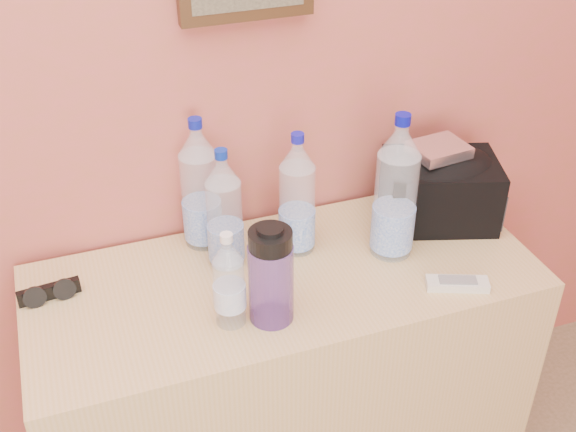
{
  "coord_description": "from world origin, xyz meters",
  "views": [
    {
      "loc": [
        0.02,
        0.49,
        1.79
      ],
      "look_at": [
        0.46,
        1.71,
        0.92
      ],
      "focal_mm": 45.0,
      "sensor_mm": 36.0,
      "label": 1
    }
  ],
  "objects_px": {
    "sunglasses": "(49,292)",
    "toiletry_bag": "(440,187)",
    "pet_large_b": "(200,190)",
    "pet_large_c": "(297,200)",
    "pet_large_a": "(225,215)",
    "foil_packet": "(439,150)",
    "pet_large_d": "(396,194)",
    "dresser": "(285,387)",
    "nalgene_bottle": "(271,275)",
    "ac_remote": "(457,284)",
    "pet_small": "(229,284)"
  },
  "relations": [
    {
      "from": "pet_small",
      "to": "foil_packet",
      "type": "relative_size",
      "value": 1.74
    },
    {
      "from": "dresser",
      "to": "nalgene_bottle",
      "type": "height_order",
      "value": "nalgene_bottle"
    },
    {
      "from": "ac_remote",
      "to": "foil_packet",
      "type": "xyz_separation_m",
      "value": [
        0.08,
        0.27,
        0.19
      ]
    },
    {
      "from": "foil_packet",
      "to": "pet_large_d",
      "type": "bearing_deg",
      "value": -150.08
    },
    {
      "from": "pet_large_d",
      "to": "toiletry_bag",
      "type": "xyz_separation_m",
      "value": [
        0.18,
        0.09,
        -0.07
      ]
    },
    {
      "from": "nalgene_bottle",
      "to": "foil_packet",
      "type": "height_order",
      "value": "nalgene_bottle"
    },
    {
      "from": "dresser",
      "to": "nalgene_bottle",
      "type": "relative_size",
      "value": 5.09
    },
    {
      "from": "pet_large_d",
      "to": "foil_packet",
      "type": "height_order",
      "value": "pet_large_d"
    },
    {
      "from": "toiletry_bag",
      "to": "foil_packet",
      "type": "relative_size",
      "value": 2.13
    },
    {
      "from": "pet_small",
      "to": "pet_large_d",
      "type": "bearing_deg",
      "value": 14.68
    },
    {
      "from": "dresser",
      "to": "pet_large_a",
      "type": "bearing_deg",
      "value": 139.29
    },
    {
      "from": "sunglasses",
      "to": "pet_large_c",
      "type": "bearing_deg",
      "value": -6.11
    },
    {
      "from": "dresser",
      "to": "pet_large_c",
      "type": "bearing_deg",
      "value": 55.82
    },
    {
      "from": "dresser",
      "to": "pet_small",
      "type": "distance_m",
      "value": 0.51
    },
    {
      "from": "sunglasses",
      "to": "foil_packet",
      "type": "bearing_deg",
      "value": -5.74
    },
    {
      "from": "nalgene_bottle",
      "to": "toiletry_bag",
      "type": "relative_size",
      "value": 0.84
    },
    {
      "from": "pet_large_c",
      "to": "pet_small",
      "type": "distance_m",
      "value": 0.31
    },
    {
      "from": "ac_remote",
      "to": "pet_large_b",
      "type": "bearing_deg",
      "value": 165.0
    },
    {
      "from": "pet_large_a",
      "to": "pet_large_b",
      "type": "height_order",
      "value": "pet_large_b"
    },
    {
      "from": "pet_large_a",
      "to": "sunglasses",
      "type": "relative_size",
      "value": 2.21
    },
    {
      "from": "pet_large_a",
      "to": "foil_packet",
      "type": "bearing_deg",
      "value": 0.18
    },
    {
      "from": "nalgene_bottle",
      "to": "sunglasses",
      "type": "xyz_separation_m",
      "value": [
        -0.45,
        0.22,
        -0.1
      ]
    },
    {
      "from": "pet_large_c",
      "to": "foil_packet",
      "type": "bearing_deg",
      "value": 0.54
    },
    {
      "from": "dresser",
      "to": "pet_small",
      "type": "relative_size",
      "value": 5.24
    },
    {
      "from": "pet_large_c",
      "to": "toiletry_bag",
      "type": "distance_m",
      "value": 0.39
    },
    {
      "from": "dresser",
      "to": "foil_packet",
      "type": "relative_size",
      "value": 9.11
    },
    {
      "from": "foil_packet",
      "to": "pet_small",
      "type": "bearing_deg",
      "value": -160.88
    },
    {
      "from": "pet_large_a",
      "to": "toiletry_bag",
      "type": "bearing_deg",
      "value": -0.33
    },
    {
      "from": "dresser",
      "to": "sunglasses",
      "type": "bearing_deg",
      "value": 169.24
    },
    {
      "from": "pet_small",
      "to": "nalgene_bottle",
      "type": "height_order",
      "value": "nalgene_bottle"
    },
    {
      "from": "sunglasses",
      "to": "nalgene_bottle",
      "type": "bearing_deg",
      "value": -32.38
    },
    {
      "from": "pet_large_b",
      "to": "pet_large_c",
      "type": "distance_m",
      "value": 0.23
    },
    {
      "from": "pet_large_d",
      "to": "foil_packet",
      "type": "relative_size",
      "value": 2.8
    },
    {
      "from": "pet_large_c",
      "to": "pet_large_a",
      "type": "bearing_deg",
      "value": 179.42
    },
    {
      "from": "pet_large_d",
      "to": "ac_remote",
      "type": "xyz_separation_m",
      "value": [
        0.08,
        -0.18,
        -0.15
      ]
    },
    {
      "from": "ac_remote",
      "to": "toiletry_bag",
      "type": "bearing_deg",
      "value": 91.77
    },
    {
      "from": "pet_large_d",
      "to": "foil_packet",
      "type": "distance_m",
      "value": 0.19
    },
    {
      "from": "pet_large_a",
      "to": "pet_large_b",
      "type": "xyz_separation_m",
      "value": [
        -0.03,
        0.1,
        0.01
      ]
    },
    {
      "from": "foil_packet",
      "to": "pet_large_c",
      "type": "bearing_deg",
      "value": -179.46
    },
    {
      "from": "pet_large_d",
      "to": "foil_packet",
      "type": "bearing_deg",
      "value": 29.92
    },
    {
      "from": "pet_large_a",
      "to": "pet_large_d",
      "type": "distance_m",
      "value": 0.4
    },
    {
      "from": "sunglasses",
      "to": "toiletry_bag",
      "type": "height_order",
      "value": "toiletry_bag"
    },
    {
      "from": "ac_remote",
      "to": "sunglasses",
      "type": "bearing_deg",
      "value": -175.64
    },
    {
      "from": "pet_large_d",
      "to": "ac_remote",
      "type": "distance_m",
      "value": 0.25
    },
    {
      "from": "dresser",
      "to": "pet_small",
      "type": "bearing_deg",
      "value": -145.94
    },
    {
      "from": "pet_large_a",
      "to": "pet_large_c",
      "type": "xyz_separation_m",
      "value": [
        0.18,
        -0.0,
        0.0
      ]
    },
    {
      "from": "nalgene_bottle",
      "to": "toiletry_bag",
      "type": "bearing_deg",
      "value": 22.6
    },
    {
      "from": "pet_large_b",
      "to": "sunglasses",
      "type": "xyz_separation_m",
      "value": [
        -0.38,
        -0.1,
        -0.13
      ]
    },
    {
      "from": "dresser",
      "to": "nalgene_bottle",
      "type": "distance_m",
      "value": 0.51
    },
    {
      "from": "pet_large_d",
      "to": "nalgene_bottle",
      "type": "relative_size",
      "value": 1.56
    }
  ]
}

